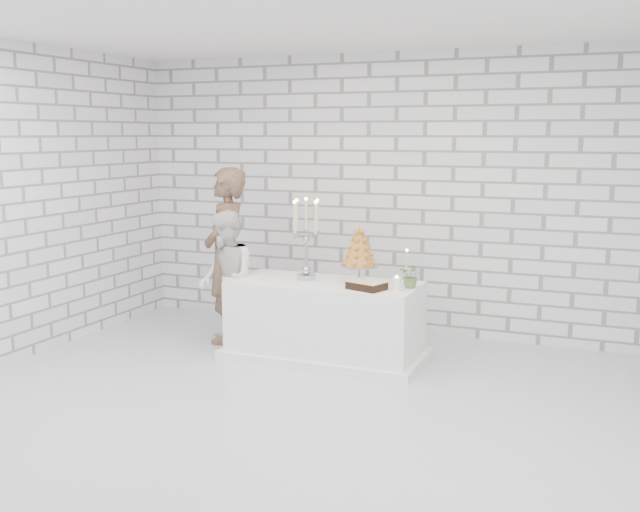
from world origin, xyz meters
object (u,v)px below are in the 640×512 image
Objects in this scene: bride at (226,280)px; groom at (226,255)px; cake_table at (325,320)px; candelabra at (306,239)px; croquembouche at (359,255)px.

groom is at bearing 168.97° from bride.
cake_table is at bearing 71.25° from groom.
candelabra reaches higher than cake_table.
groom is 2.27× the size of candelabra.
cake_table is 2.25× the size of candelabra.
croquembouche is at bearing 3.43° from candelabra.
croquembouche is at bearing 75.65° from groom.
bride reaches higher than croquembouche.
bride is at bearing -177.99° from cake_table.
candelabra is (-0.21, 0.04, 0.77)m from cake_table.
cake_table is 1.29× the size of bride.
cake_table is at bearing -9.75° from candelabra.
cake_table is 0.99× the size of groom.
croquembouche is (1.37, 0.10, 0.32)m from bride.
croquembouche is (0.53, 0.03, -0.13)m from candelabra.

